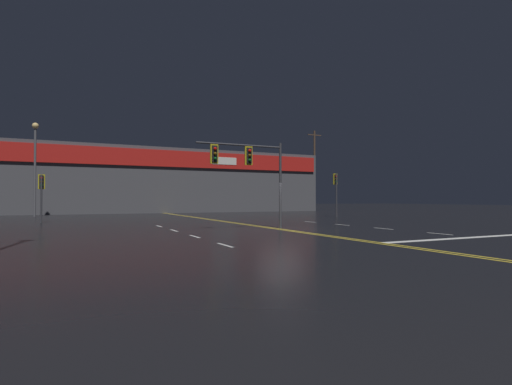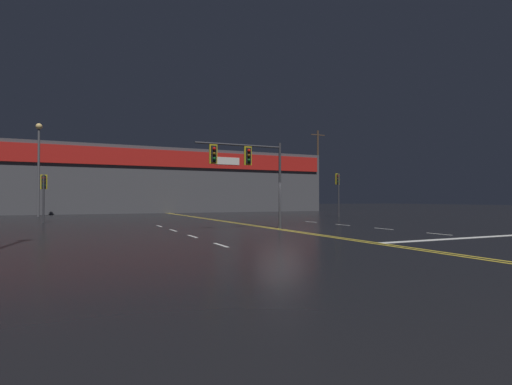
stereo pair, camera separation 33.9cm
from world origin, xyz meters
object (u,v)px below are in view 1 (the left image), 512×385
Objects in this scene: traffic_signal_corner_northwest at (41,187)px; traffic_signal_corner_northeast at (336,185)px; traffic_signal_median at (246,162)px; streetlight_near_right at (35,156)px.

traffic_signal_corner_northeast is (23.44, -1.08, 0.48)m from traffic_signal_corner_northwest.
traffic_signal_corner_northwest is 0.84× the size of traffic_signal_corner_northeast.
traffic_signal_median is 15.08m from traffic_signal_corner_northwest.
traffic_signal_median is at bearing -47.96° from traffic_signal_corner_northwest.
traffic_signal_corner_northwest is 23.47m from traffic_signal_corner_northeast.
traffic_signal_corner_northeast is (13.37, 10.09, -0.69)m from traffic_signal_median.
traffic_signal_median is 1.49× the size of traffic_signal_corner_northwest.
streetlight_near_right is at bearing 95.55° from traffic_signal_corner_northwest.
streetlight_near_right is (-24.51, 12.02, 2.67)m from traffic_signal_corner_northeast.
traffic_signal_corner_northeast is at bearing -26.12° from streetlight_near_right.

